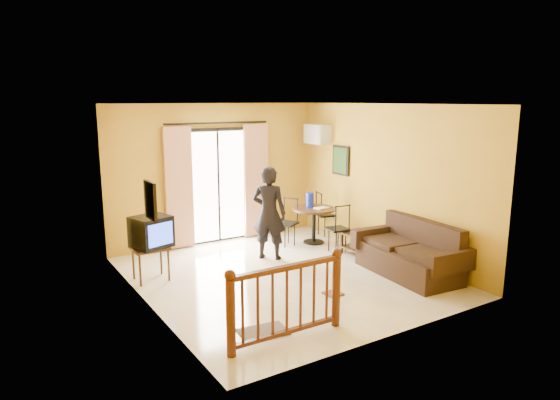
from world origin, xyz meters
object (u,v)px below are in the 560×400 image
coffee_table (365,242)px  standing_person (269,213)px  dining_table (314,215)px  television (151,232)px  sofa (411,255)px

coffee_table → standing_person: standing_person is taller
standing_person → coffee_table: bearing=-162.5°
dining_table → coffee_table: (0.27, -1.24, -0.29)m
television → sofa: television is taller
sofa → standing_person: standing_person is taller
sofa → standing_person: bearing=133.3°
television → sofa: bearing=-45.5°
television → standing_person: (2.16, -0.04, 0.05)m
television → standing_person: 2.16m
dining_table → coffee_table: size_ratio=0.93×
television → coffee_table: size_ratio=0.72×
television → standing_person: bearing=-18.1°
television → dining_table: television is taller
coffee_table → standing_person: size_ratio=0.55×
television → dining_table: (3.45, 0.35, -0.23)m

